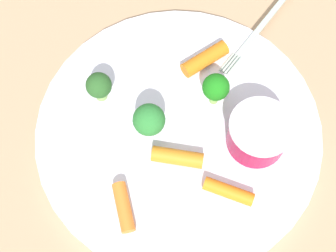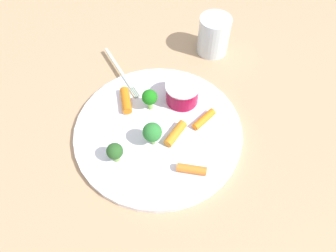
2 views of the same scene
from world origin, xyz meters
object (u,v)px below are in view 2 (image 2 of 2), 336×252
(carrot_stick_3, at_px, (204,118))
(drinking_glass, at_px, (214,35))
(carrot_stick_2, at_px, (192,169))
(broccoli_floret_1, at_px, (152,132))
(fork, at_px, (122,72))
(plate, at_px, (158,131))
(broccoli_floret_2, at_px, (115,152))
(carrot_stick_1, at_px, (175,134))
(broccoli_floret_0, at_px, (150,98))
(carrot_stick_0, at_px, (126,100))
(sauce_cup, at_px, (182,93))

(carrot_stick_3, distance_m, drinking_glass, 0.21)
(carrot_stick_2, distance_m, carrot_stick_3, 0.11)
(broccoli_floret_1, xyz_separation_m, fork, (0.18, 0.04, -0.03))
(plate, distance_m, broccoli_floret_1, 0.05)
(broccoli_floret_2, distance_m, drinking_glass, 0.34)
(plate, height_order, carrot_stick_1, carrot_stick_1)
(broccoli_floret_0, distance_m, carrot_stick_0, 0.05)
(broccoli_floret_2, height_order, drinking_glass, drinking_glass)
(carrot_stick_1, height_order, carrot_stick_2, carrot_stick_1)
(broccoli_floret_0, distance_m, broccoli_floret_1, 0.08)
(fork, bearing_deg, carrot_stick_2, -160.15)
(broccoli_floret_1, bearing_deg, broccoli_floret_2, 106.42)
(drinking_glass, bearing_deg, broccoli_floret_1, 142.45)
(plate, bearing_deg, carrot_stick_0, 35.03)
(drinking_glass, bearing_deg, broccoli_floret_2, 135.58)
(sauce_cup, height_order, carrot_stick_1, sauce_cup)
(carrot_stick_0, xyz_separation_m, carrot_stick_2, (-0.17, -0.09, -0.00))
(carrot_stick_0, bearing_deg, carrot_stick_2, -151.70)
(carrot_stick_1, bearing_deg, drinking_glass, -30.91)
(plate, xyz_separation_m, carrot_stick_0, (0.07, 0.05, 0.01))
(broccoli_floret_0, xyz_separation_m, carrot_stick_0, (0.02, 0.04, -0.02))
(carrot_stick_0, height_order, fork, carrot_stick_0)
(plate, distance_m, broccoli_floret_2, 0.10)
(carrot_stick_1, relative_size, drinking_glass, 0.63)
(broccoli_floret_1, distance_m, broccoli_floret_2, 0.07)
(sauce_cup, bearing_deg, carrot_stick_1, 159.41)
(plate, height_order, carrot_stick_3, carrot_stick_3)
(plate, relative_size, carrot_stick_3, 5.98)
(sauce_cup, distance_m, drinking_glass, 0.17)
(broccoli_floret_1, height_order, broccoli_floret_2, broccoli_floret_1)
(broccoli_floret_2, xyz_separation_m, carrot_stick_0, (0.12, -0.03, -0.02))
(broccoli_floret_2, relative_size, carrot_stick_2, 0.80)
(carrot_stick_2, height_order, carrot_stick_3, same)
(broccoli_floret_0, bearing_deg, sauce_cup, -83.15)
(sauce_cup, distance_m, carrot_stick_3, 0.06)
(broccoli_floret_0, xyz_separation_m, fork, (0.10, 0.04, -0.03))
(carrot_stick_1, relative_size, fork, 0.34)
(sauce_cup, relative_size, broccoli_floret_2, 1.64)
(broccoli_floret_2, distance_m, carrot_stick_3, 0.18)
(broccoli_floret_0, bearing_deg, drinking_glass, -48.41)
(carrot_stick_2, relative_size, drinking_glass, 0.59)
(carrot_stick_0, distance_m, carrot_stick_3, 0.15)
(broccoli_floret_2, bearing_deg, carrot_stick_3, -73.43)
(broccoli_floret_1, height_order, carrot_stick_3, broccoli_floret_1)
(plate, relative_size, carrot_stick_1, 5.80)
(carrot_stick_1, distance_m, carrot_stick_2, 0.08)
(carrot_stick_2, bearing_deg, broccoli_floret_2, 68.22)
(carrot_stick_3, bearing_deg, drinking_glass, -20.34)
(broccoli_floret_1, xyz_separation_m, carrot_stick_2, (-0.07, -0.05, -0.03))
(carrot_stick_1, xyz_separation_m, carrot_stick_2, (-0.07, -0.01, -0.00))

